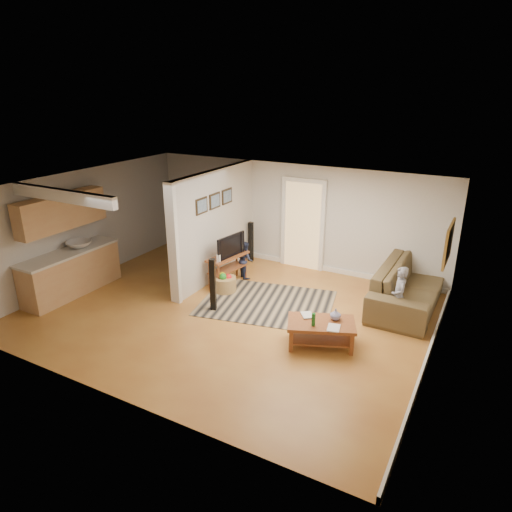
% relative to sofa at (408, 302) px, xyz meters
% --- Properties ---
extents(ground, '(7.50, 7.50, 0.00)m').
position_rel_sofa_xyz_m(ground, '(-3.02, -2.17, 0.00)').
color(ground, '#975626').
rests_on(ground, ground).
extents(room_shell, '(7.54, 6.02, 2.52)m').
position_rel_sofa_xyz_m(room_shell, '(-4.09, -1.74, 1.46)').
color(room_shell, beige).
rests_on(room_shell, ground).
extents(area_rug, '(2.98, 2.43, 0.01)m').
position_rel_sofa_xyz_m(area_rug, '(-2.55, -1.44, 0.01)').
color(area_rug, black).
rests_on(area_rug, ground).
extents(sofa, '(1.15, 2.89, 0.84)m').
position_rel_sofa_xyz_m(sofa, '(0.00, 0.00, 0.00)').
color(sofa, brown).
rests_on(sofa, ground).
extents(coffee_table, '(1.30, 1.05, 0.67)m').
position_rel_sofa_xyz_m(coffee_table, '(-0.99, -2.41, 0.35)').
color(coffee_table, brown).
rests_on(coffee_table, ground).
extents(tv_console, '(0.57, 1.12, 0.92)m').
position_rel_sofa_xyz_m(tv_console, '(-3.76, -0.98, 0.61)').
color(tv_console, brown).
rests_on(tv_console, ground).
extents(speaker_left, '(0.14, 0.14, 1.09)m').
position_rel_sofa_xyz_m(speaker_left, '(-3.35, -2.21, 0.54)').
color(speaker_left, black).
rests_on(speaker_left, ground).
extents(speaker_right, '(0.12, 0.12, 1.02)m').
position_rel_sofa_xyz_m(speaker_right, '(-4.02, 0.53, 0.51)').
color(speaker_right, black).
rests_on(speaker_right, ground).
extents(toy_basket, '(0.49, 0.49, 0.44)m').
position_rel_sofa_xyz_m(toy_basket, '(-3.62, -1.35, 0.18)').
color(toy_basket, olive).
rests_on(toy_basket, ground).
extents(child, '(0.42, 0.50, 1.15)m').
position_rel_sofa_xyz_m(child, '(-0.02, -1.06, 0.00)').
color(child, gray).
rests_on(child, ground).
extents(toddler, '(0.53, 0.52, 0.86)m').
position_rel_sofa_xyz_m(toddler, '(-3.62, -0.46, 0.00)').
color(toddler, '#212946').
rests_on(toddler, ground).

